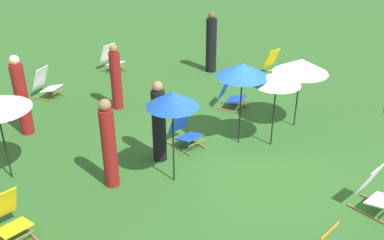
# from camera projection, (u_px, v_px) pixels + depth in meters

# --- Properties ---
(ground_plane) EXTENTS (40.00, 40.00, 0.00)m
(ground_plane) POSITION_uv_depth(u_px,v_px,m) (239.00, 156.00, 9.21)
(ground_plane) COLOR #2D6026
(deckchair_0) EXTENTS (0.63, 0.85, 0.83)m
(deckchair_0) POSITION_uv_depth(u_px,v_px,m) (46.00, 84.00, 11.71)
(deckchair_0) COLOR olive
(deckchair_0) RESTS_ON ground
(deckchair_4) EXTENTS (0.64, 0.85, 0.83)m
(deckchair_4) POSITION_uv_depth(u_px,v_px,m) (185.00, 130.00, 9.43)
(deckchair_4) COLOR olive
(deckchair_4) RESTS_ON ground
(deckchair_6) EXTENTS (0.61, 0.84, 0.83)m
(deckchair_6) POSITION_uv_depth(u_px,v_px,m) (230.00, 94.00, 11.11)
(deckchair_6) COLOR olive
(deckchair_6) RESTS_ON ground
(deckchair_7) EXTENTS (0.53, 0.79, 0.83)m
(deckchair_7) POSITION_uv_depth(u_px,v_px,m) (111.00, 59.00, 13.48)
(deckchair_7) COLOR olive
(deckchair_7) RESTS_ON ground
(deckchair_8) EXTENTS (0.66, 0.86, 0.83)m
(deckchair_8) POSITION_uv_depth(u_px,v_px,m) (275.00, 65.00, 13.01)
(deckchair_8) COLOR olive
(deckchair_8) RESTS_ON ground
(deckchair_9) EXTENTS (0.60, 0.83, 0.83)m
(deckchair_9) POSITION_uv_depth(u_px,v_px,m) (8.00, 218.00, 6.87)
(deckchair_9) COLOR olive
(deckchair_9) RESTS_ON ground
(deckchair_10) EXTENTS (0.65, 0.85, 0.83)m
(deckchair_10) POSITION_uv_depth(u_px,v_px,m) (375.00, 192.00, 7.48)
(deckchair_10) COLOR olive
(deckchair_10) RESTS_ON ground
(umbrella_1) EXTENTS (1.24, 1.24, 1.66)m
(umbrella_1) POSITION_uv_depth(u_px,v_px,m) (301.00, 66.00, 9.72)
(umbrella_1) COLOR black
(umbrella_1) RESTS_ON ground
(umbrella_2) EXTENTS (1.00, 1.00, 1.72)m
(umbrella_2) POSITION_uv_depth(u_px,v_px,m) (277.00, 78.00, 8.90)
(umbrella_2) COLOR black
(umbrella_2) RESTS_ON ground
(umbrella_3) EXTENTS (0.95, 0.95, 1.85)m
(umbrella_3) POSITION_uv_depth(u_px,v_px,m) (172.00, 99.00, 7.64)
(umbrella_3) COLOR black
(umbrella_3) RESTS_ON ground
(umbrella_4) EXTENTS (1.10, 1.10, 1.86)m
(umbrella_4) POSITION_uv_depth(u_px,v_px,m) (242.00, 70.00, 8.92)
(umbrella_4) COLOR black
(umbrella_4) RESTS_ON ground
(person_0) EXTENTS (0.36, 0.36, 1.83)m
(person_0) POSITION_uv_depth(u_px,v_px,m) (211.00, 44.00, 13.21)
(person_0) COLOR black
(person_0) RESTS_ON ground
(person_1) EXTENTS (0.41, 0.41, 1.87)m
(person_1) POSITION_uv_depth(u_px,v_px,m) (22.00, 97.00, 9.69)
(person_1) COLOR maroon
(person_1) RESTS_ON ground
(person_2) EXTENTS (0.32, 0.32, 1.74)m
(person_2) POSITION_uv_depth(u_px,v_px,m) (159.00, 123.00, 8.72)
(person_2) COLOR black
(person_2) RESTS_ON ground
(person_3) EXTENTS (0.30, 0.30, 1.69)m
(person_3) POSITION_uv_depth(u_px,v_px,m) (116.00, 79.00, 10.91)
(person_3) COLOR maroon
(person_3) RESTS_ON ground
(person_4) EXTENTS (0.35, 0.35, 1.78)m
(person_4) POSITION_uv_depth(u_px,v_px,m) (109.00, 145.00, 7.91)
(person_4) COLOR maroon
(person_4) RESTS_ON ground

